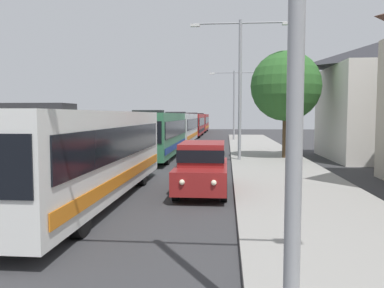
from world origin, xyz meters
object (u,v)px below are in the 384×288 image
object	(u,v)px
bus_rear	(200,122)
white_suv	(202,165)
bus_second_in_line	(158,133)
bus_middle	(180,127)
streetlamp_far	(234,97)
roadside_tree	(286,86)
bus_fourth_in_line	(193,124)
streetlamp_mid	(240,75)
bus_lead	(88,152)

from	to	relation	value
bus_rear	white_suv	world-z (taller)	bus_rear
bus_second_in_line	bus_middle	world-z (taller)	same
bus_second_in_line	bus_middle	bearing A→B (deg)	90.00
white_suv	streetlamp_far	xyz separation A→B (m)	(1.70, 29.42, 3.84)
bus_middle	white_suv	world-z (taller)	bus_middle
bus_second_in_line	bus_middle	distance (m)	12.66
white_suv	roadside_tree	bearing A→B (deg)	67.30
bus_fourth_in_line	bus_middle	bearing A→B (deg)	-90.00
bus_fourth_in_line	streetlamp_mid	xyz separation A→B (m)	(5.40, -28.29, 3.70)
roadside_tree	bus_middle	bearing A→B (deg)	123.32
bus_lead	bus_middle	xyz separation A→B (m)	(0.00, 25.88, 0.00)
bus_rear	bus_middle	bearing A→B (deg)	-90.00
bus_second_in_line	bus_fourth_in_line	bearing A→B (deg)	90.00
bus_lead	streetlamp_far	bearing A→B (deg)	80.24
streetlamp_mid	streetlamp_far	world-z (taller)	streetlamp_mid
bus_lead	bus_rear	xyz separation A→B (m)	(0.00, 53.94, 0.00)
streetlamp_mid	roadside_tree	size ratio (longest dim) A/B	1.24
bus_middle	roadside_tree	bearing A→B (deg)	-56.68
bus_middle	bus_rear	xyz separation A→B (m)	(-0.00, 28.06, -0.00)
white_suv	streetlamp_far	world-z (taller)	streetlamp_far
white_suv	roadside_tree	size ratio (longest dim) A/B	0.68
bus_lead	white_suv	world-z (taller)	bus_lead
bus_second_in_line	streetlamp_far	distance (m)	19.22
bus_middle	white_suv	xyz separation A→B (m)	(3.70, -23.92, -0.66)
bus_middle	streetlamp_mid	xyz separation A→B (m)	(5.40, -14.10, 3.70)
streetlamp_mid	bus_middle	bearing A→B (deg)	110.95
bus_lead	bus_fourth_in_line	bearing A→B (deg)	90.00
bus_lead	roadside_tree	size ratio (longest dim) A/B	1.72
bus_rear	streetlamp_far	size ratio (longest dim) A/B	1.55
bus_lead	roadside_tree	bearing A→B (deg)	57.50
bus_second_in_line	bus_fourth_in_line	xyz separation A→B (m)	(0.00, 26.85, 0.00)
bus_middle	bus_rear	world-z (taller)	same
bus_second_in_line	streetlamp_far	bearing A→B (deg)	73.45
bus_lead	bus_middle	distance (m)	25.88
bus_rear	roadside_tree	world-z (taller)	roadside_tree
white_suv	streetlamp_far	size ratio (longest dim) A/B	0.61
bus_lead	streetlamp_mid	size ratio (longest dim) A/B	1.39
bus_middle	streetlamp_far	xyz separation A→B (m)	(5.40, 5.50, 3.18)
bus_middle	streetlamp_mid	bearing A→B (deg)	-69.05
bus_fourth_in_line	roadside_tree	world-z (taller)	roadside_tree
bus_rear	streetlamp_mid	size ratio (longest dim) A/B	1.39
bus_fourth_in_line	streetlamp_mid	size ratio (longest dim) A/B	1.34
bus_middle	bus_fourth_in_line	distance (m)	14.19
bus_fourth_in_line	white_suv	xyz separation A→B (m)	(3.70, -38.11, -0.66)
bus_middle	bus_rear	distance (m)	28.06
bus_second_in_line	streetlamp_far	world-z (taller)	streetlamp_far
bus_second_in_line	streetlamp_far	xyz separation A→B (m)	(5.40, 18.17, 3.18)
bus_lead	bus_fourth_in_line	size ratio (longest dim) A/B	1.03
bus_second_in_line	streetlamp_mid	bearing A→B (deg)	-14.91
bus_second_in_line	white_suv	size ratio (longest dim) A/B	2.29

